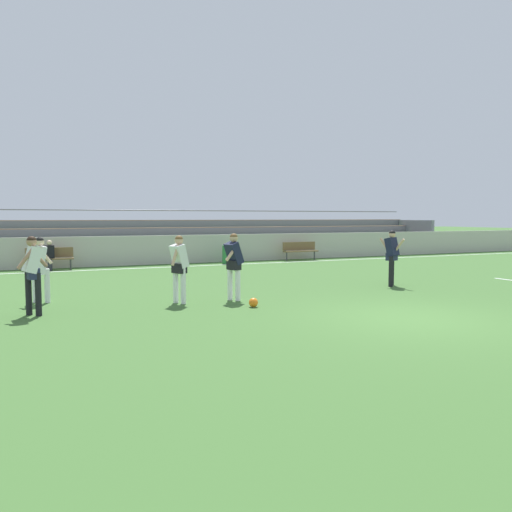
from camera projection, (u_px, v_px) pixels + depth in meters
ground_plane at (412, 318)px, 10.51m from camera, size 160.00×160.00×0.00m
field_line_sideline at (213, 265)px, 22.13m from camera, size 44.00×0.12×0.01m
sideline_wall at (202, 249)px, 23.45m from camera, size 48.00×0.16×1.30m
bleacher_stand at (211, 237)px, 26.28m from camera, size 27.25×3.57×2.52m
bench_far_left at (300, 249)px, 24.73m from camera, size 1.80×0.40×0.90m
bench_near_bin at (50, 257)px, 20.09m from camera, size 1.80×0.40×0.90m
trash_bin at (228, 255)px, 22.95m from camera, size 0.54×0.54×0.83m
spectator_seated at (50, 253)px, 19.97m from camera, size 0.36×0.42×1.21m
player_dark_overlapping at (234, 260)px, 12.71m from camera, size 0.62×0.49×1.71m
player_white_on_ball at (179, 263)px, 12.29m from camera, size 0.53×0.48×1.68m
player_white_dropping_back at (40, 264)px, 12.38m from camera, size 0.58×0.45×1.64m
player_white_wide_left at (33, 268)px, 10.74m from camera, size 0.63×0.48×1.72m
player_dark_trailing_run at (392, 253)px, 15.40m from camera, size 0.48×0.73×1.72m
soccer_ball at (253, 303)px, 11.81m from camera, size 0.22×0.22×0.22m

